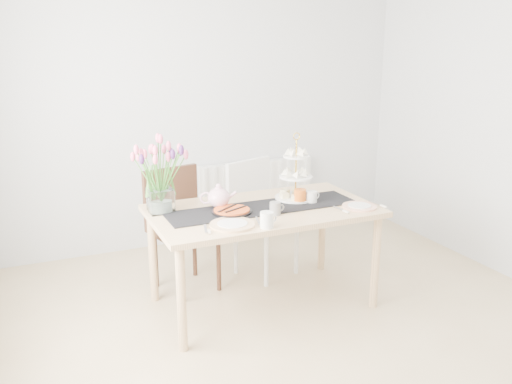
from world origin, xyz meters
name	(u,v)px	position (x,y,z in m)	size (l,w,h in m)	color
room_shell	(331,151)	(0.00, 0.00, 1.30)	(4.50, 4.50, 4.50)	tan
radiator	(256,190)	(0.50, 2.19, 0.45)	(1.20, 0.08, 0.60)	white
dining_table	(263,218)	(-0.08, 0.75, 0.67)	(1.60, 0.90, 0.75)	tan
chair_brown	(179,219)	(-0.54, 1.32, 0.56)	(0.57, 0.57, 0.95)	#372014
chair_white	(259,208)	(0.14, 1.33, 0.56)	(0.60, 0.60, 0.95)	white
table_runner	(263,208)	(-0.08, 0.75, 0.75)	(1.40, 0.35, 0.01)	black
tulip_vase	(159,165)	(-0.77, 0.96, 1.09)	(0.61, 0.61, 0.52)	silver
cake_stand	(296,183)	(0.24, 0.86, 0.88)	(0.31, 0.31, 0.46)	gold
teapot	(219,197)	(-0.37, 0.88, 0.83)	(0.26, 0.21, 0.17)	silver
cream_jug	(311,197)	(0.30, 0.73, 0.79)	(0.09, 0.09, 0.09)	silver
tart_tin	(232,211)	(-0.33, 0.73, 0.77)	(0.28, 0.28, 0.03)	black
mug_grey	(275,209)	(-0.07, 0.58, 0.80)	(0.08, 0.08, 0.09)	slate
mug_white	(267,220)	(-0.23, 0.37, 0.80)	(0.09, 0.09, 0.10)	silver
mug_orange	(300,196)	(0.22, 0.75, 0.80)	(0.09, 0.09, 0.11)	#DA5F18
plate_left	(232,225)	(-0.42, 0.49, 0.76)	(0.30, 0.30, 0.02)	silver
plate_right	(359,206)	(0.56, 0.49, 0.76)	(0.25, 0.25, 0.01)	white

